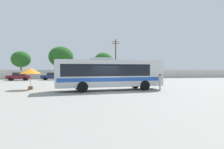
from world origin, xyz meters
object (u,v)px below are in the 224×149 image
Objects in this scene: parked_car_third_silver at (84,76)px; utility_pole_far at (116,59)px; parked_car_second_dark_blue at (53,76)px; attendant_by_bus_door at (160,81)px; roadside_tree_midright at (104,60)px; coach_bus_silver_blue at (109,73)px; vendor_umbrella_secondary_orange at (30,71)px; roadside_tree_midleft at (61,57)px; utility_pole_near at (116,58)px; parked_car_leftmost_maroon at (19,76)px; roadside_tree_left at (21,59)px.

parked_car_third_silver is 0.49× the size of utility_pole_far.
utility_pole_far is (13.83, 5.86, 3.78)m from parked_car_second_dark_blue.
roadside_tree_midright reaches higher than attendant_by_bus_door.
coach_bus_silver_blue is 27.73m from utility_pole_far.
utility_pole_far is at bearing 87.86° from attendant_by_bus_door.
vendor_umbrella_secondary_orange is (-13.28, 3.66, 1.02)m from attendant_by_bus_door.
attendant_by_bus_door is 0.22× the size of roadside_tree_midleft.
coach_bus_silver_blue is 1.50× the size of roadside_tree_midleft.
parked_car_second_dark_blue is (0.50, 18.73, -1.21)m from vendor_umbrella_secondary_orange.
utility_pole_near reaches higher than coach_bus_silver_blue.
attendant_by_bus_door is 0.41× the size of parked_car_leftmost_maroon.
coach_bus_silver_blue is 20.73m from parked_car_third_silver.
vendor_umbrella_secondary_orange is at bearing 164.30° from coach_bus_silver_blue.
parked_car_second_dark_blue is 12.24m from roadside_tree_left.
utility_pole_far is (14.34, 24.59, 2.57)m from vendor_umbrella_secondary_orange.
attendant_by_bus_door is 25.78m from parked_car_second_dark_blue.
coach_bus_silver_blue is 28.17m from utility_pole_near.
parked_car_third_silver is at bearing 107.17° from attendant_by_bus_door.
parked_car_leftmost_maroon is 21.39m from utility_pole_far.
utility_pole_near reaches higher than roadside_tree_midright.
attendant_by_bus_door is at bearing -72.83° from parked_car_third_silver.
parked_car_leftmost_maroon is 0.94× the size of parked_car_second_dark_blue.
attendant_by_bus_door is 0.73× the size of vendor_umbrella_secondary_orange.
utility_pole_far is at bearing 77.07° from coach_bus_silver_blue.
parked_car_third_silver is (5.98, -0.39, 0.00)m from parked_car_second_dark_blue.
parked_car_leftmost_maroon is at bearing -178.54° from parked_car_third_silver.
utility_pole_near reaches higher than roadside_tree_midleft.
roadside_tree_left is at bearing -174.66° from roadside_tree_midleft.
parked_car_second_dark_blue is at bearing 119.70° from attendant_by_bus_door.
parked_car_third_silver is at bearing -139.86° from utility_pole_near.
vendor_umbrella_secondary_orange is at bearing -120.24° from utility_pole_far.
attendant_by_bus_door is at bearing -87.07° from roadside_tree_midright.
coach_bus_silver_blue is at bearing -69.99° from parked_car_second_dark_blue.
roadside_tree_midright is at bearing 92.93° from attendant_by_bus_door.
roadside_tree_midleft is (7.16, 10.07, 4.29)m from parked_car_leftmost_maroon.
attendant_by_bus_door is 28.50m from utility_pole_far.
utility_pole_near is at bearing -13.46° from roadside_tree_midleft.
roadside_tree_left is (-21.82, 2.67, -0.17)m from utility_pole_far.
parked_car_third_silver is 11.78m from roadside_tree_midleft.
parked_car_leftmost_maroon is 0.55× the size of roadside_tree_midleft.
coach_bus_silver_blue reaches higher than attendant_by_bus_door.
parked_car_second_dark_blue is 0.71× the size of roadside_tree_left.
parked_car_second_dark_blue is at bearing 110.01° from coach_bus_silver_blue.
roadside_tree_midright is at bearing 58.04° from parked_car_third_silver.
parked_car_leftmost_maroon is 0.66× the size of roadside_tree_left.
vendor_umbrella_secondary_orange is 0.37× the size of roadside_tree_left.
utility_pole_near is 22.00m from roadside_tree_left.
parked_car_second_dark_blue is 14.23m from roadside_tree_midright.
utility_pole_near is at bearing 40.14° from parked_car_third_silver.
roadside_tree_left reaches higher than parked_car_second_dark_blue.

